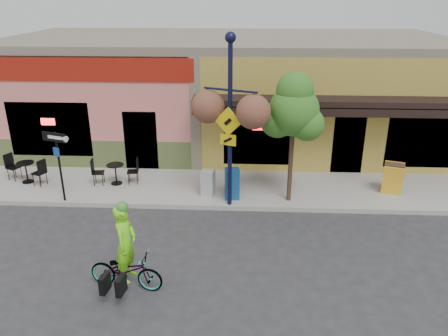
# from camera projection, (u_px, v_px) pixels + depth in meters

# --- Properties ---
(ground) EXTENTS (90.00, 90.00, 0.00)m
(ground) POSITION_uv_depth(u_px,v_px,m) (218.00, 218.00, 12.89)
(ground) COLOR #2D2D30
(ground) RESTS_ON ground
(sidewalk) EXTENTS (24.00, 3.00, 0.15)m
(sidewalk) POSITION_uv_depth(u_px,v_px,m) (222.00, 188.00, 14.71)
(sidewalk) COLOR #9E9B93
(sidewalk) RESTS_ON ground
(curb) EXTENTS (24.00, 0.12, 0.15)m
(curb) POSITION_uv_depth(u_px,v_px,m) (219.00, 207.00, 13.37)
(curb) COLOR #A8A59E
(curb) RESTS_ON ground
(building) EXTENTS (18.20, 8.20, 4.50)m
(building) POSITION_uv_depth(u_px,v_px,m) (228.00, 90.00, 18.99)
(building) COLOR #D8726B
(building) RESTS_ON ground
(bicycle) EXTENTS (1.77, 0.85, 0.89)m
(bicycle) POSITION_uv_depth(u_px,v_px,m) (126.00, 270.00, 9.71)
(bicycle) COLOR maroon
(bicycle) RESTS_ON ground
(cyclist_rider) EXTENTS (0.53, 0.71, 1.79)m
(cyclist_rider) POSITION_uv_depth(u_px,v_px,m) (127.00, 253.00, 9.54)
(cyclist_rider) COLOR #7FFF1A
(cyclist_rider) RESTS_ON ground
(lamp_post) EXTENTS (1.75, 1.21, 5.10)m
(lamp_post) POSITION_uv_depth(u_px,v_px,m) (230.00, 124.00, 12.46)
(lamp_post) COLOR #111436
(lamp_post) RESTS_ON sidewalk
(one_way_sign) EXTENTS (0.87, 0.44, 2.23)m
(one_way_sign) POSITION_uv_depth(u_px,v_px,m) (60.00, 167.00, 13.24)
(one_way_sign) COLOR black
(one_way_sign) RESTS_ON sidewalk
(cafe_set_left) EXTENTS (1.74, 1.30, 0.94)m
(cafe_set_left) POSITION_uv_depth(u_px,v_px,m) (26.00, 169.00, 14.78)
(cafe_set_left) COLOR black
(cafe_set_left) RESTS_ON sidewalk
(cafe_set_right) EXTENTS (1.61, 0.96, 0.91)m
(cafe_set_right) POSITION_uv_depth(u_px,v_px,m) (116.00, 171.00, 14.67)
(cafe_set_right) COLOR black
(cafe_set_right) RESTS_ON sidewalk
(newspaper_box_blue) EXTENTS (0.48, 0.44, 0.98)m
(newspaper_box_blue) POSITION_uv_depth(u_px,v_px,m) (232.00, 184.00, 13.63)
(newspaper_box_blue) COLOR navy
(newspaper_box_blue) RESTS_ON sidewalk
(newspaper_box_grey) EXTENTS (0.47, 0.44, 0.85)m
(newspaper_box_grey) POSITION_uv_depth(u_px,v_px,m) (208.00, 183.00, 13.85)
(newspaper_box_grey) COLOR #A9A9A9
(newspaper_box_grey) RESTS_ON sidewalk
(street_tree) EXTENTS (1.61, 1.61, 4.05)m
(street_tree) POSITION_uv_depth(u_px,v_px,m) (292.00, 138.00, 12.92)
(street_tree) COLOR #3D7A26
(street_tree) RESTS_ON sidewalk
(sandwich_board) EXTENTS (0.72, 0.62, 1.02)m
(sandwich_board) POSITION_uv_depth(u_px,v_px,m) (393.00, 181.00, 13.78)
(sandwich_board) COLOR yellow
(sandwich_board) RESTS_ON sidewalk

